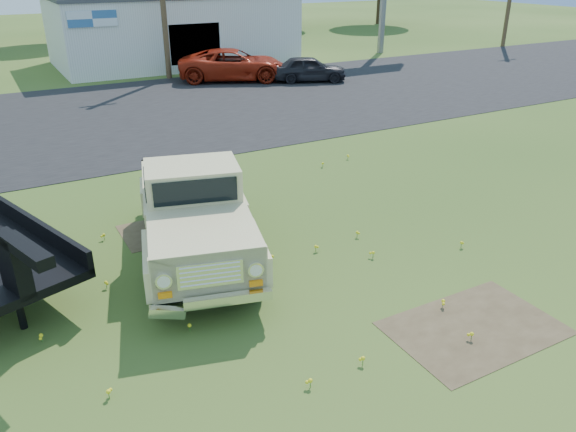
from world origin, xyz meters
name	(u,v)px	position (x,y,z in m)	size (l,w,h in m)	color
ground	(314,274)	(0.00, 0.00, 0.00)	(140.00, 140.00, 0.00)	#2D4D18
asphalt_lot	(130,115)	(0.00, 15.00, 0.00)	(90.00, 14.00, 0.02)	black
dirt_patch_a	(474,328)	(1.50, -3.00, 0.00)	(3.00, 2.00, 0.01)	#493C27
dirt_patch_b	(169,229)	(-2.00, 3.50, 0.00)	(2.20, 1.60, 0.01)	#493C27
commercial_building	(172,28)	(6.00, 26.99, 2.10)	(14.20, 8.20, 4.15)	white
vintage_pickup_truck	(195,211)	(-1.84, 1.92, 1.06)	(2.28, 5.86, 2.13)	tan
red_pickup	(234,65)	(6.94, 19.75, 0.82)	(2.71, 5.88, 1.63)	maroon
dark_sedan	(309,69)	(10.31, 17.51, 0.66)	(1.57, 3.90, 1.33)	black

